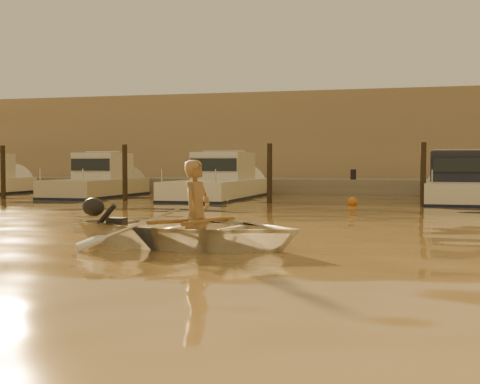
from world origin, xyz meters
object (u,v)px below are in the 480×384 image
(waterfront_building, at_px, (328,143))
(person, at_px, (197,213))
(dinghy, at_px, (191,230))
(moored_boat_2, at_px, (218,182))
(moored_boat_4, at_px, (458,184))
(moored_boat_1, at_px, (97,181))

(waterfront_building, bearing_deg, person, -87.11)
(dinghy, relative_size, moored_boat_2, 0.48)
(moored_boat_4, bearing_deg, person, -108.54)
(person, relative_size, moored_boat_2, 0.22)
(moored_boat_1, xyz_separation_m, moored_boat_4, (13.73, 0.00, 0.00))
(moored_boat_4, xyz_separation_m, waterfront_building, (-5.98, 11.00, 1.77))
(dinghy, xyz_separation_m, moored_boat_1, (-8.92, 14.04, 0.36))
(person, bearing_deg, dinghy, 90.00)
(dinghy, height_order, moored_boat_2, moored_boat_2)
(person, height_order, moored_boat_2, moored_boat_2)
(moored_boat_1, xyz_separation_m, moored_boat_2, (5.07, 0.00, 0.00))
(dinghy, distance_m, moored_boat_1, 16.64)
(waterfront_building, bearing_deg, moored_boat_2, -103.66)
(moored_boat_1, relative_size, moored_boat_4, 0.91)
(person, distance_m, moored_boat_1, 16.70)
(person, height_order, moored_boat_1, moored_boat_1)
(person, distance_m, moored_boat_2, 14.61)
(moored_boat_2, xyz_separation_m, moored_boat_4, (8.66, 0.00, 0.00))
(dinghy, bearing_deg, moored_boat_4, -7.38)
(moored_boat_2, bearing_deg, dinghy, -74.70)
(waterfront_building, bearing_deg, dinghy, -87.33)
(moored_boat_1, height_order, waterfront_building, waterfront_building)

